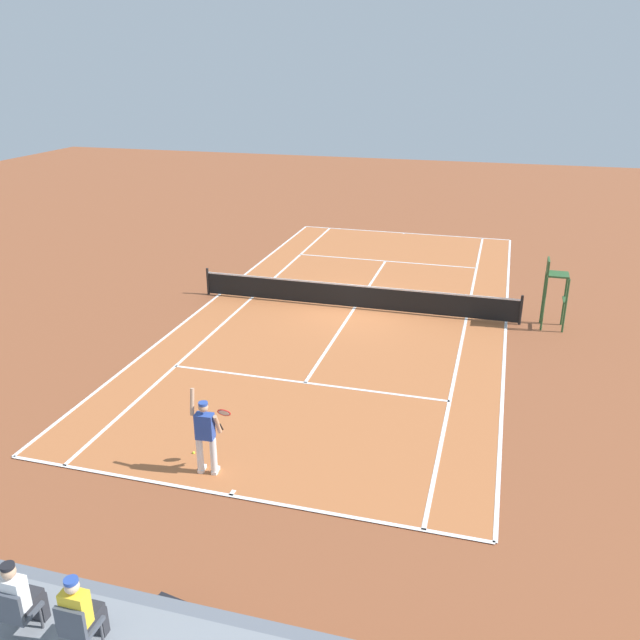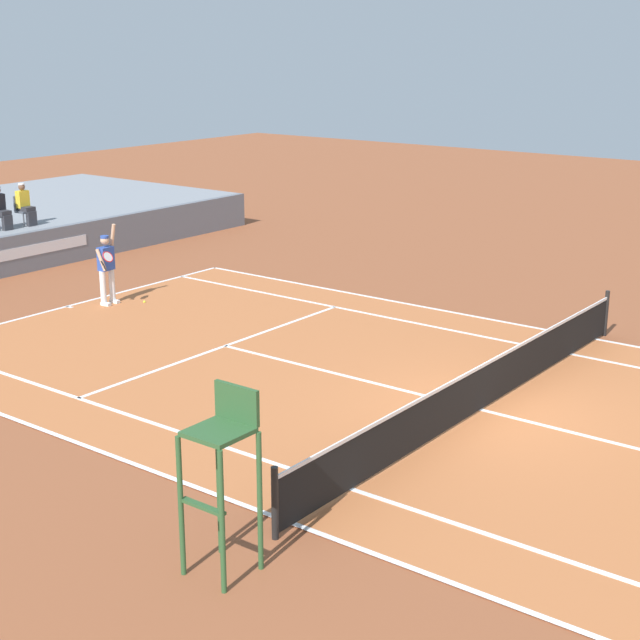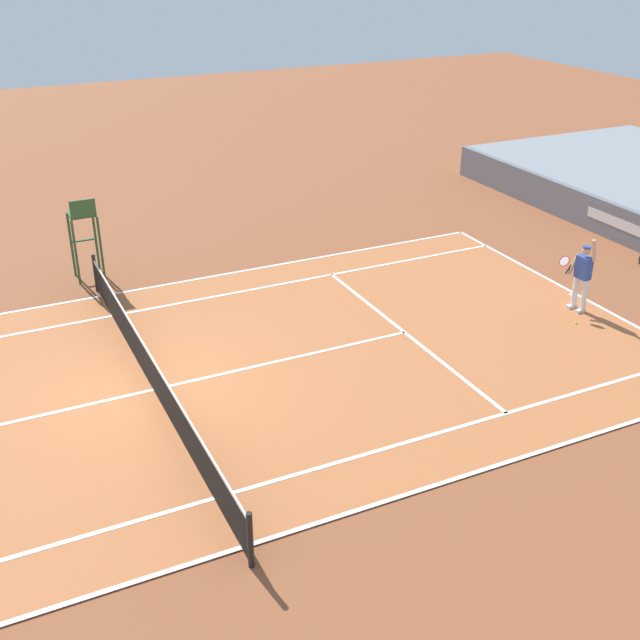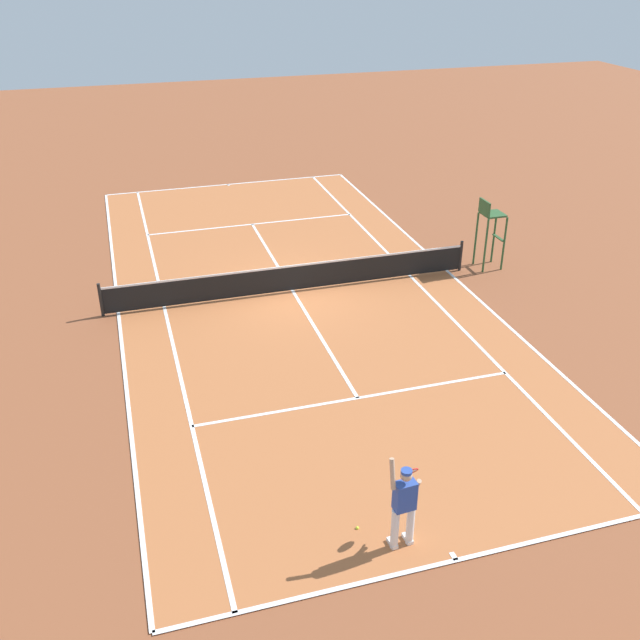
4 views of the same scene
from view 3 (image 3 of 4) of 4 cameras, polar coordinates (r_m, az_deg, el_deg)
ground_plane at (r=17.88m, az=-11.84°, el=-4.97°), size 80.00×80.00×0.00m
court at (r=17.88m, az=-11.84°, el=-4.94°), size 11.08×23.88×0.03m
net at (r=17.62m, az=-11.99°, el=-3.52°), size 11.98×0.10×1.07m
tennis_player at (r=21.82m, az=18.24°, el=3.05°), size 0.76×0.66×2.08m
tennis_ball at (r=21.37m, az=17.86°, el=-0.22°), size 0.07×0.07×0.07m
umpire_chair at (r=23.47m, az=-16.56°, el=6.37°), size 0.77×0.77×2.44m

